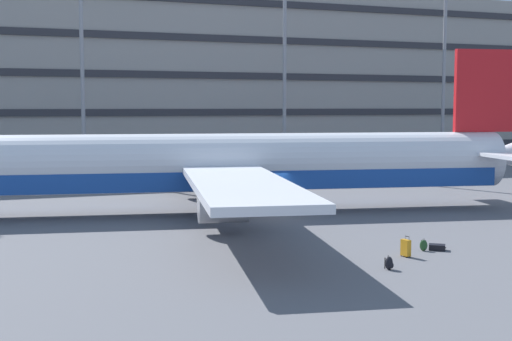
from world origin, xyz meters
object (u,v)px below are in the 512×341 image
Objects in this scene: suitcase_teal at (406,248)px; backpack_silver at (424,246)px; suitcase_laid_flat at (437,247)px; backpack_purple at (389,263)px; airliner at (208,166)px.

backpack_silver is (1.38, 0.75, -0.16)m from suitcase_teal.
suitcase_laid_flat is 0.95× the size of suitcase_teal.
suitcase_teal reaches higher than backpack_purple.
backpack_purple reaches higher than suitcase_laid_flat.
backpack_purple reaches higher than backpack_silver.
suitcase_laid_flat is 4.59m from backpack_purple.
airliner is 15.38m from suitcase_laid_flat.
airliner is 16.47m from backpack_purple.
airliner reaches higher than suitcase_laid_flat.
backpack_silver is at bearing 28.45° from suitcase_teal.
suitcase_teal is 2.54m from backpack_purple.
suitcase_laid_flat is 1.54× the size of backpack_silver.
airliner is at bearing 116.20° from suitcase_laid_flat.
backpack_silver is at bearing 37.73° from backpack_purple.
suitcase_laid_flat is 2.18m from suitcase_teal.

